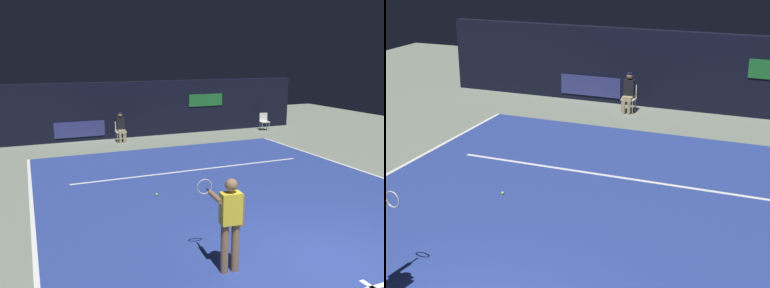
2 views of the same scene
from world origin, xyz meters
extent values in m
plane|color=gray|center=(0.00, 4.61, 0.00)|extent=(32.12, 32.12, 0.00)
cube|color=navy|center=(0.00, 4.61, 0.01)|extent=(10.30, 11.21, 0.01)
cube|color=white|center=(-5.10, 4.61, 0.01)|extent=(0.10, 11.21, 0.01)
cube|color=white|center=(0.00, 6.57, 0.01)|extent=(8.04, 0.10, 0.01)
cube|color=black|center=(0.00, 13.01, 1.30)|extent=(16.46, 0.30, 2.60)
cube|color=navy|center=(-2.88, 12.85, 0.55)|extent=(2.20, 0.04, 0.70)
torus|color=#B2B2B7|center=(-2.06, 1.24, 1.35)|extent=(0.30, 0.05, 0.30)
cube|color=white|center=(-1.23, 12.00, 0.46)|extent=(0.44, 0.40, 0.04)
cube|color=white|center=(-1.23, 12.20, 0.69)|extent=(0.42, 0.03, 0.42)
cylinder|color=#B2B2B7|center=(-1.41, 11.83, 0.23)|extent=(0.03, 0.03, 0.46)
cylinder|color=#B2B2B7|center=(-1.04, 11.84, 0.23)|extent=(0.03, 0.03, 0.46)
cylinder|color=#B2B2B7|center=(-1.41, 12.17, 0.23)|extent=(0.03, 0.03, 0.46)
cylinder|color=#B2B2B7|center=(-1.04, 12.18, 0.23)|extent=(0.03, 0.03, 0.46)
cube|color=tan|center=(-1.22, 11.92, 0.50)|extent=(0.32, 0.40, 0.14)
cylinder|color=tan|center=(-1.31, 11.74, 0.23)|extent=(0.11, 0.11, 0.46)
cylinder|color=tan|center=(-1.13, 11.75, 0.23)|extent=(0.11, 0.11, 0.46)
cube|color=black|center=(-1.23, 12.04, 0.83)|extent=(0.34, 0.22, 0.52)
sphere|color=#8C6647|center=(-1.23, 12.04, 1.21)|extent=(0.20, 0.20, 0.20)
cylinder|color=#141933|center=(-1.23, 12.04, 1.30)|extent=(0.19, 0.19, 0.04)
sphere|color=#CCE033|center=(-1.92, 4.67, 0.05)|extent=(0.07, 0.07, 0.07)
camera|label=1|loc=(-5.03, -5.24, 3.75)|focal=37.34mm
camera|label=2|loc=(4.04, -5.77, 5.44)|focal=54.40mm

